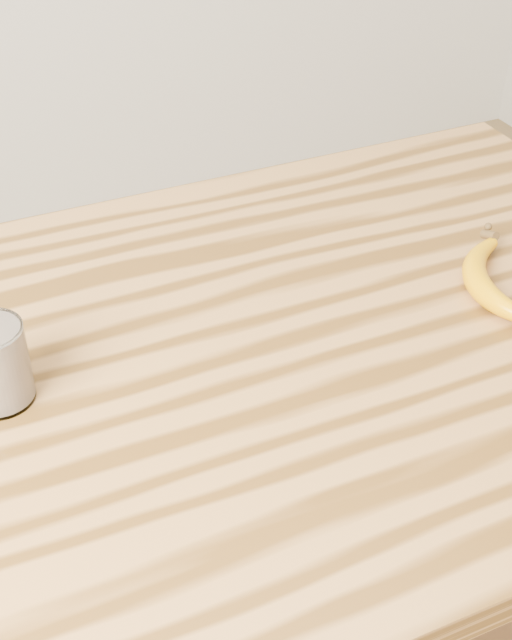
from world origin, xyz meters
name	(u,v)px	position (x,y,z in m)	size (l,w,h in m)	color
table	(262,426)	(0.00, 0.00, 0.77)	(1.20, 0.80, 0.90)	olive
banana	(476,281)	(0.29, -0.01, 0.92)	(0.09, 0.26, 0.03)	#D48C00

